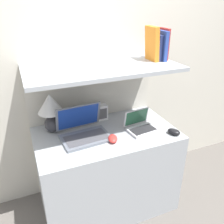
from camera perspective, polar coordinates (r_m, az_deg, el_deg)
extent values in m
cube|color=beige|center=(2.04, -5.53, 11.49)|extent=(6.00, 0.05, 2.40)
cube|color=#999EA3|center=(2.09, -1.28, -13.74)|extent=(1.11, 0.63, 0.74)
cube|color=beige|center=(2.21, -4.54, -3.60)|extent=(1.11, 0.04, 1.23)
cube|color=#999EA3|center=(1.74, -2.45, 10.66)|extent=(1.11, 0.57, 0.03)
ellipsoid|color=#2D2D33|center=(1.92, -14.12, -2.79)|extent=(0.12, 0.12, 0.13)
cylinder|color=tan|center=(1.88, -14.39, -0.53)|extent=(0.02, 0.02, 0.04)
cone|color=silver|center=(1.85, -14.70, 2.03)|extent=(0.19, 0.19, 0.15)
cube|color=slate|center=(1.80, -6.27, -6.26)|extent=(0.37, 0.26, 0.02)
cube|color=#47474C|center=(1.79, -6.18, -6.09)|extent=(0.33, 0.19, 0.00)
cube|color=slate|center=(1.87, -8.07, -1.10)|extent=(0.36, 0.09, 0.21)
cube|color=navy|center=(1.86, -8.02, -1.13)|extent=(0.33, 0.07, 0.18)
cube|color=silver|center=(1.90, 7.33, -4.39)|extent=(0.24, 0.18, 0.02)
cube|color=#232326|center=(1.89, 7.46, -4.17)|extent=(0.21, 0.13, 0.00)
cube|color=silver|center=(1.93, 5.85, -1.17)|extent=(0.23, 0.06, 0.14)
cube|color=#235138|center=(1.93, 5.93, -1.21)|extent=(0.20, 0.05, 0.12)
ellipsoid|color=red|center=(1.76, 0.18, -6.42)|extent=(0.10, 0.12, 0.04)
ellipsoid|color=black|center=(1.91, 14.65, -4.62)|extent=(0.11, 0.12, 0.04)
cube|color=white|center=(2.05, -2.92, -0.12)|extent=(0.13, 0.07, 0.13)
cube|color=#59595B|center=(2.02, -2.59, -0.51)|extent=(0.10, 0.00, 0.09)
cube|color=#A82823|center=(1.94, 12.31, 15.70)|extent=(0.02, 0.12, 0.24)
cube|color=#284293|center=(1.93, 11.53, 15.47)|extent=(0.03, 0.18, 0.22)
cube|color=navy|center=(1.91, 10.56, 15.04)|extent=(0.03, 0.14, 0.19)
cube|color=orange|center=(1.88, 9.61, 15.89)|extent=(0.05, 0.15, 0.25)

